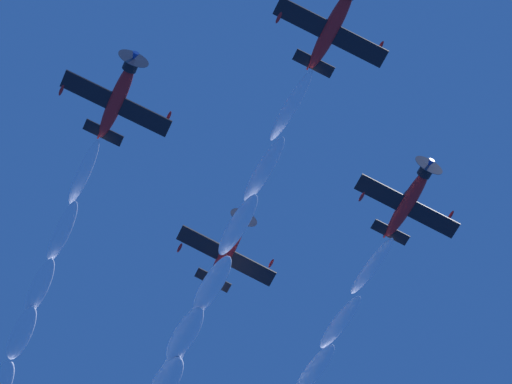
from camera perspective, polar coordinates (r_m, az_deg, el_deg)
The scene contains 5 objects.
airplane_lead at distance 82.69m, azimuth 3.78°, elevation 8.14°, with size 7.61×8.27×3.07m.
airplane_left_wingman at distance 90.09m, azimuth 7.51°, elevation -0.40°, with size 7.60×8.24×3.24m.
airplane_right_wingman at distance 85.46m, azimuth -6.79°, elevation 4.64°, with size 7.61×8.30×3.03m.
airplane_slot_tail at distance 94.10m, azimuth -1.39°, elevation -2.86°, with size 7.59×8.24×3.32m.
smoke_trail_lead at distance 95.67m, azimuth -3.45°, elevation -6.87°, with size 38.07×15.54×6.63m.
Camera 1 is at (-22.88, 29.47, 1.43)m, focal length 81.61 mm.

